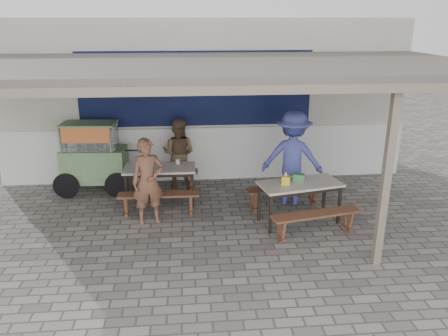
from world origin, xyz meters
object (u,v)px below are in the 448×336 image
object	(u,v)px
table_right	(300,187)
table_left	(160,171)
bench_left_wall	(163,176)
bench_right_wall	(284,192)
bench_left_street	(159,199)
patron_wall_side	(179,153)
tissue_box	(285,180)
bench_right_street	(316,219)
donation_box	(299,178)
patron_right_table	(293,158)
patron_street_side	(148,181)
condiment_jar	(178,161)
vendor_cart	(93,155)
condiment_bowl	(150,167)

from	to	relation	value
table_right	table_left	bearing A→B (deg)	144.89
bench_left_wall	bench_right_wall	xyz separation A→B (m)	(2.37, -1.08, 0.00)
bench_left_street	bench_left_wall	size ratio (longest dim) A/B	1.00
bench_right_wall	patron_wall_side	world-z (taller)	patron_wall_side
bench_left_street	tissue_box	xyz separation A→B (m)	(2.24, -0.48, 0.48)
table_left	bench_right_street	xyz separation A→B (m)	(2.63, -1.69, -0.33)
donation_box	bench_left_wall	bearing A→B (deg)	147.24
table_right	bench_right_street	distance (m)	0.71
patron_wall_side	tissue_box	xyz separation A→B (m)	(1.87, -1.97, 0.07)
bench_left_wall	patron_right_table	world-z (taller)	patron_right_table
bench_right_street	donation_box	size ratio (longest dim) A/B	7.74
patron_street_side	patron_wall_side	world-z (taller)	patron_street_side
patron_street_side	patron_right_table	world-z (taller)	patron_right_table
bench_right_street	bench_left_wall	bearing A→B (deg)	126.88
bench_right_wall	donation_box	xyz separation A→B (m)	(0.12, -0.52, 0.48)
patron_street_side	condiment_jar	xyz separation A→B (m)	(0.51, 1.03, 0.02)
bench_right_street	patron_street_side	distance (m)	2.95
bench_left_street	condiment_jar	size ratio (longest dim) A/B	15.56
tissue_box	condiment_jar	size ratio (longest dim) A/B	1.51
patron_right_table	table_right	bearing A→B (deg)	104.41
donation_box	patron_right_table	bearing A→B (deg)	84.43
patron_street_side	tissue_box	distance (m)	2.41
vendor_cart	condiment_bowl	bearing A→B (deg)	-28.48
bench_left_wall	tissue_box	world-z (taller)	tissue_box
bench_left_wall	tissue_box	bearing A→B (deg)	-36.84
bench_left_street	bench_left_wall	distance (m)	1.23
bench_right_street	condiment_jar	world-z (taller)	condiment_jar
vendor_cart	patron_right_table	size ratio (longest dim) A/B	1.03
bench_left_wall	vendor_cart	distance (m)	1.49
condiment_bowl	patron_right_table	bearing A→B (deg)	-3.10
table_right	bench_right_street	xyz separation A→B (m)	(0.13, -0.61, -0.33)
vendor_cart	table_left	bearing A→B (deg)	-23.82
table_left	donation_box	size ratio (longest dim) A/B	6.89
bench_right_street	patron_wall_side	size ratio (longest dim) A/B	1.03
patron_street_side	condiment_bowl	xyz separation A→B (m)	(-0.03, 0.80, 0.00)
donation_box	condiment_bowl	distance (m)	2.85
patron_street_side	patron_wall_side	bearing A→B (deg)	61.22
condiment_bowl	table_right	bearing A→B (deg)	-21.26
bench_left_street	condiment_jar	bearing A→B (deg)	67.07
vendor_cart	patron_wall_side	distance (m)	1.77
patron_street_side	donation_box	size ratio (longest dim) A/B	7.70
table_left	bench_left_street	xyz separation A→B (m)	(-0.01, -0.61, -0.33)
condiment_jar	condiment_bowl	size ratio (longest dim) A/B	0.43
bench_right_street	condiment_jar	distance (m)	3.00
bench_left_street	bench_right_street	world-z (taller)	same
bench_left_street	patron_right_table	xyz separation A→B (m)	(2.58, 0.43, 0.59)
condiment_jar	bench_left_wall	bearing A→B (deg)	128.90
table_left	table_right	size ratio (longest dim) A/B	0.90
vendor_cart	donation_box	xyz separation A→B (m)	(3.90, -1.72, 0.01)
table_left	table_right	distance (m)	2.72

